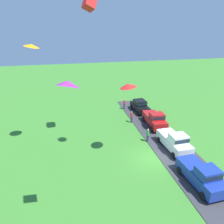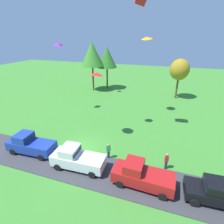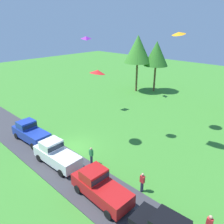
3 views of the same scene
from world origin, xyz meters
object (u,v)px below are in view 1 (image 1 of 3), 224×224
(person_beside_suv, at_px, (148,135))
(kite_box_trailing_tail, at_px, (90,2))
(kite_diamond_mid_center, at_px, (68,84))
(kite_delta_high_right, at_px, (32,45))
(person_watching_sky, at_px, (131,117))
(car_pickup_mid_row, at_px, (202,175))
(car_pickup_far_end, at_px, (175,141))
(car_sedan_near_entrance, at_px, (140,105))
(kite_delta_high_left, at_px, (128,86))
(car_pickup_by_flagpole, at_px, (155,119))
(person_on_lawn, at_px, (124,104))

(person_beside_suv, distance_m, kite_box_trailing_tail, 15.52)
(kite_diamond_mid_center, height_order, kite_delta_high_right, kite_delta_high_right)
(person_beside_suv, relative_size, person_watching_sky, 1.00)
(car_pickup_mid_row, xyz_separation_m, car_pickup_far_end, (5.80, -0.49, 0.00))
(car_sedan_near_entrance, relative_size, person_beside_suv, 2.62)
(kite_delta_high_left, height_order, kite_diamond_mid_center, kite_diamond_mid_center)
(person_beside_suv, height_order, kite_delta_high_left, kite_delta_high_left)
(car_pickup_far_end, bearing_deg, kite_delta_high_left, 91.15)
(car_pickup_by_flagpole, distance_m, kite_delta_high_left, 10.81)
(person_on_lawn, distance_m, kite_diamond_mid_center, 25.18)
(car_pickup_far_end, xyz_separation_m, car_sedan_near_entrance, (11.67, -0.05, -0.07))
(person_watching_sky, height_order, kite_delta_high_right, kite_delta_high_right)
(person_watching_sky, distance_m, kite_box_trailing_tail, 15.93)
(car_pickup_far_end, distance_m, person_on_lawn, 13.41)
(car_pickup_by_flagpole, bearing_deg, kite_delta_high_left, 136.63)
(person_beside_suv, height_order, person_watching_sky, same)
(kite_delta_high_right, bearing_deg, car_pickup_by_flagpole, -80.68)
(person_on_lawn, bearing_deg, car_pickup_far_end, -171.08)
(car_sedan_near_entrance, bearing_deg, kite_box_trailing_tail, 133.14)
(car_pickup_mid_row, distance_m, person_on_lawn, 19.12)
(car_pickup_mid_row, xyz_separation_m, car_sedan_near_entrance, (17.48, -0.54, -0.07))
(person_watching_sky, xyz_separation_m, kite_delta_high_right, (-4.29, 11.63, 10.34))
(person_on_lawn, xyz_separation_m, kite_box_trailing_tail, (-9.51, 6.33, 14.17))
(car_pickup_by_flagpole, height_order, person_watching_sky, car_pickup_by_flagpole)
(car_pickup_far_end, height_order, kite_box_trailing_tail, kite_box_trailing_tail)
(kite_diamond_mid_center, bearing_deg, kite_delta_high_left, -34.57)
(person_on_lawn, bearing_deg, car_pickup_by_flagpole, -162.34)
(car_pickup_mid_row, bearing_deg, person_on_lawn, 4.77)
(kite_delta_high_left, relative_size, kite_box_trailing_tail, 1.11)
(person_beside_suv, distance_m, person_watching_sky, 5.61)
(car_sedan_near_entrance, relative_size, kite_diamond_mid_center, 4.08)
(car_pickup_far_end, xyz_separation_m, kite_delta_high_left, (-0.11, 5.62, 6.70))
(car_pickup_by_flagpole, bearing_deg, person_on_lawn, 17.66)
(car_pickup_far_end, bearing_deg, person_watching_sky, 17.36)
(kite_box_trailing_tail, bearing_deg, person_watching_sky, -54.30)
(car_pickup_mid_row, relative_size, car_pickup_by_flagpole, 1.00)
(car_pickup_by_flagpole, height_order, kite_delta_high_left, kite_delta_high_left)
(car_pickup_mid_row, height_order, person_on_lawn, car_pickup_mid_row)
(car_pickup_far_end, xyz_separation_m, kite_delta_high_right, (3.70, 14.12, 10.11))
(kite_delta_high_left, bearing_deg, kite_diamond_mid_center, 145.43)
(car_pickup_mid_row, bearing_deg, kite_diamond_mid_center, 102.65)
(person_on_lawn, relative_size, kite_delta_high_right, 1.16)
(kite_delta_high_right, bearing_deg, car_pickup_mid_row, -124.88)
(kite_diamond_mid_center, bearing_deg, car_pickup_mid_row, -77.35)
(person_watching_sky, xyz_separation_m, kite_diamond_mid_center, (-16.19, 8.69, 9.53))
(kite_delta_high_left, xyz_separation_m, kite_box_trailing_tail, (3.86, 2.79, 7.24))
(car_pickup_by_flagpole, height_order, person_on_lawn, car_pickup_by_flagpole)
(person_beside_suv, bearing_deg, car_pickup_by_flagpole, -33.69)
(car_pickup_mid_row, xyz_separation_m, person_watching_sky, (13.79, 2.01, -0.23))
(car_pickup_mid_row, bearing_deg, kite_delta_high_right, 55.12)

